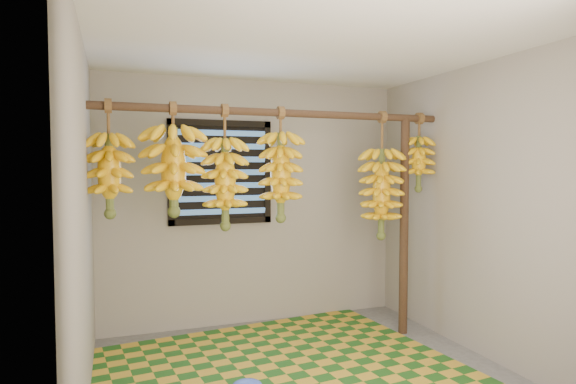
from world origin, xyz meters
name	(u,v)px	position (x,y,z in m)	size (l,w,h in m)	color
ceiling	(315,43)	(0.00, 0.00, 2.40)	(3.00, 3.00, 0.01)	silver
wall_back	(255,202)	(0.00, 1.50, 1.20)	(3.00, 0.01, 2.40)	gray
wall_left	(82,226)	(-1.50, 0.00, 1.20)	(0.01, 3.00, 2.40)	gray
wall_right	(486,211)	(1.50, 0.00, 1.20)	(0.01, 3.00, 2.40)	gray
window	(221,172)	(-0.35, 1.48, 1.50)	(1.00, 0.04, 1.00)	black
hanging_pole	(282,113)	(0.00, 0.70, 2.00)	(0.06, 0.06, 3.00)	#482F1F
support_post	(404,227)	(1.20, 0.70, 1.00)	(0.08, 0.08, 2.00)	#482F1F
woven_mat	(280,369)	(-0.15, 0.32, 0.01)	(2.66, 2.13, 0.01)	#1D5218
banana_bunch_a	(109,175)	(-1.35, 0.70, 1.49)	(0.32, 0.32, 0.86)	brown
banana_bunch_b	(174,171)	(-0.89, 0.70, 1.52)	(0.44, 0.44, 0.86)	brown
banana_bunch_c	(225,183)	(-0.48, 0.70, 1.42)	(0.34, 0.34, 0.99)	brown
banana_bunch_d	(281,177)	(-0.01, 0.70, 1.47)	(0.34, 0.34, 0.94)	brown
banana_bunch_e	(381,194)	(0.96, 0.70, 1.31)	(0.39, 0.39, 1.14)	brown
banana_bunch_f	(419,163)	(1.35, 0.70, 1.58)	(0.28, 0.28, 0.72)	brown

